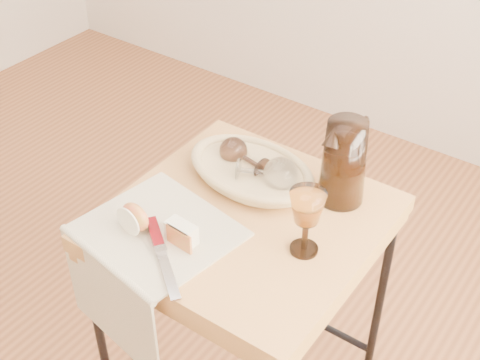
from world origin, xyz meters
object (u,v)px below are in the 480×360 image
Objects in this scene: bread_basket at (251,173)px; apple_half at (135,217)px; table_knife at (162,253)px; tea_towel at (158,231)px; side_table at (244,322)px; wine_goblet at (306,222)px; goblet_lying_a at (246,158)px; goblet_lying_b at (262,172)px; pitcher at (344,162)px.

apple_half is (-0.11, -0.31, 0.02)m from bread_basket.
apple_half is 0.31× the size of table_knife.
tea_towel is 1.07× the size of bread_basket.
table_knife is at bearing -85.55° from bread_basket.
side_table is at bearing -56.88° from bread_basket.
wine_goblet is 0.32m from table_knife.
goblet_lying_a is 0.33m from apple_half.
side_table is at bearing -102.64° from goblet_lying_b.
pitcher is 0.48m from table_knife.
apple_half is (-0.08, -0.32, -0.01)m from goblet_lying_a.
wine_goblet reaches higher than apple_half.
pitcher is at bearing 54.63° from apple_half.
apple_half is at bearing -104.37° from bread_basket.
bread_basket is at bearing -176.07° from pitcher.
table_knife is at bearing -106.79° from side_table.
goblet_lying_b reaches higher than bread_basket.
goblet_lying_a is at bearing 81.49° from apple_half.
pitcher is 1.02× the size of table_knife.
pitcher reaches higher than side_table.
apple_half reaches higher than side_table.
goblet_lying_b is 0.85× the size of wine_goblet.
tea_towel is at bearing 93.97° from goblet_lying_a.
bread_basket is at bearing 76.29° from apple_half.
side_table is 2.99× the size of pitcher.
table_knife is at bearing -140.16° from wine_goblet.
table_knife is (0.03, -0.36, -0.03)m from goblet_lying_a.
goblet_lying_a reaches higher than bread_basket.
pitcher is at bearing 99.11° from table_knife.
goblet_lying_b is 0.55× the size of pitcher.
side_table is 0.46m from table_knife.
goblet_lying_a is 0.72× the size of wine_goblet.
wine_goblet is (0.24, -0.14, 0.06)m from bread_basket.
goblet_lying_b reaches higher than side_table.
tea_towel is 2.00× the size of wine_goblet.
tea_towel is 4.25× the size of apple_half.
side_table is 9.88× the size of apple_half.
goblet_lying_b is at bearing 77.22° from tea_towel.
goblet_lying_b is (0.05, -0.02, 0.03)m from bread_basket.
pitcher is (0.25, 0.05, 0.06)m from goblet_lying_a.
tea_towel is 0.29m from bread_basket.
wine_goblet is at bearing 160.79° from goblet_lying_a.
tea_towel is at bearing -98.06° from bread_basket.
pitcher is 0.50m from apple_half.
tea_towel is 0.29m from goblet_lying_b.
side_table is 5.45× the size of goblet_lying_b.
goblet_lying_b is (0.11, 0.27, 0.05)m from tea_towel.
tea_towel is 0.06m from apple_half.
side_table is 6.46× the size of goblet_lying_a.
tea_towel is 0.31m from goblet_lying_a.
wine_goblet is at bearing -6.54° from side_table.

